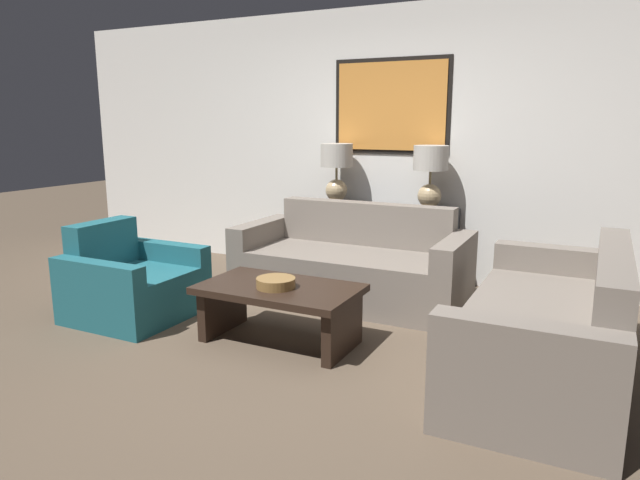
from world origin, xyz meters
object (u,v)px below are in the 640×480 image
(table_lamp_left, at_px, (337,167))
(couch_by_side, at_px, (549,332))
(couch_by_back_wall, at_px, (352,267))
(decorative_bowl, at_px, (276,283))
(table_lamp_right, at_px, (430,171))
(coffee_table, at_px, (280,301))
(console_table, at_px, (380,244))
(armchair_near_back_wall, at_px, (132,285))

(table_lamp_left, distance_m, couch_by_side, 2.83)
(couch_by_back_wall, relative_size, decorative_bowl, 7.29)
(decorative_bowl, bearing_deg, table_lamp_right, 74.10)
(table_lamp_right, height_order, couch_by_side, table_lamp_right)
(decorative_bowl, bearing_deg, coffee_table, 92.00)
(table_lamp_left, relative_size, couch_by_back_wall, 0.30)
(console_table, height_order, table_lamp_left, table_lamp_left)
(couch_by_back_wall, xyz_separation_m, armchair_near_back_wall, (-1.43, -1.20, -0.03))
(table_lamp_left, xyz_separation_m, couch_by_back_wall, (0.48, -0.69, -0.82))
(couch_by_side, bearing_deg, table_lamp_left, 143.95)
(table_lamp_right, xyz_separation_m, armchair_near_back_wall, (-1.91, -1.89, -0.85))
(console_table, height_order, armchair_near_back_wall, armchair_near_back_wall)
(couch_by_side, xyz_separation_m, coffee_table, (-1.77, -0.26, 0.01))
(table_lamp_right, xyz_separation_m, decorative_bowl, (-0.54, -1.90, -0.65))
(couch_by_back_wall, relative_size, couch_by_side, 1.00)
(console_table, xyz_separation_m, couch_by_side, (1.71, -1.59, -0.08))
(couch_by_back_wall, bearing_deg, armchair_near_back_wall, -140.01)
(table_lamp_right, relative_size, coffee_table, 0.54)
(couch_by_side, relative_size, armchair_near_back_wall, 2.23)
(couch_by_back_wall, bearing_deg, coffee_table, -93.15)
(console_table, xyz_separation_m, couch_by_back_wall, (0.00, -0.69, -0.08))
(table_lamp_right, relative_size, couch_by_side, 0.30)
(couch_by_back_wall, bearing_deg, console_table, 90.00)
(console_table, bearing_deg, decorative_bowl, -91.87)
(table_lamp_right, bearing_deg, couch_by_back_wall, -124.65)
(console_table, xyz_separation_m, decorative_bowl, (-0.06, -1.90, 0.08))
(table_lamp_right, bearing_deg, decorative_bowl, -105.90)
(couch_by_side, distance_m, decorative_bowl, 1.80)
(table_lamp_right, distance_m, armchair_near_back_wall, 2.82)
(table_lamp_right, bearing_deg, coffee_table, -106.35)
(table_lamp_left, bearing_deg, armchair_near_back_wall, -116.66)
(couch_by_back_wall, xyz_separation_m, couch_by_side, (1.71, -0.90, 0.00))
(couch_by_side, bearing_deg, coffee_table, -171.77)
(table_lamp_right, xyz_separation_m, couch_by_back_wall, (-0.48, -0.69, -0.82))
(console_table, xyz_separation_m, coffee_table, (-0.06, -1.85, -0.07))
(console_table, xyz_separation_m, table_lamp_right, (0.48, 0.00, 0.74))
(table_lamp_left, relative_size, decorative_bowl, 2.18)
(couch_by_side, bearing_deg, decorative_bowl, -170.21)
(couch_by_back_wall, bearing_deg, decorative_bowl, -92.94)
(table_lamp_left, bearing_deg, coffee_table, -77.34)
(console_table, bearing_deg, table_lamp_left, 180.00)
(couch_by_side, bearing_deg, console_table, 137.03)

